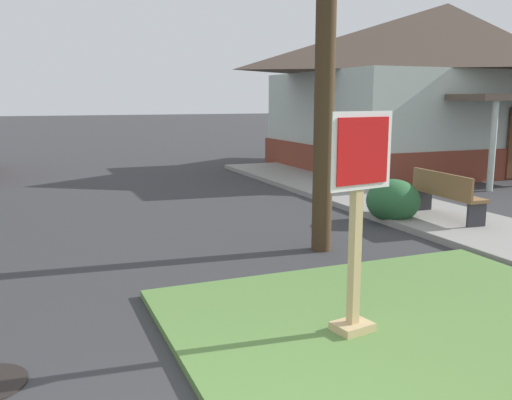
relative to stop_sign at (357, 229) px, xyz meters
The scene contains 6 objects.
grass_corner_patch 1.42m from the stop_sign, 43.78° to the right, with size 4.76×5.17×0.08m, color #567F3D.
sidewalk_strip 5.88m from the stop_sign, 42.44° to the left, with size 2.20×18.28×0.12m, color gray.
stop_sign is the anchor object (origin of this frame).
street_bench 5.57m from the stop_sign, 40.58° to the left, with size 0.51×1.70×0.85m.
corner_house 14.83m from the stop_sign, 46.63° to the left, with size 10.60×8.19×5.34m.
shrub_by_curb 5.43m from the stop_sign, 50.23° to the left, with size 1.00×1.00×0.81m, color #2B6136.
Camera 1 is at (-0.98, -1.97, 2.28)m, focal length 38.61 mm.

